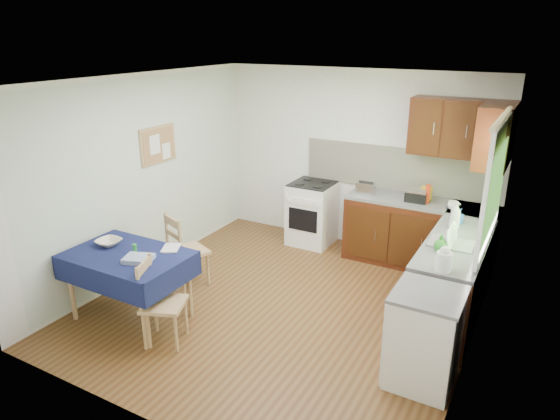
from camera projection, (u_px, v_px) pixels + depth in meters
The scene contains 33 objects.
floor at pixel (283, 305), 5.71m from camera, with size 4.20×4.20×0.00m, color #4D2E14.
ceiling at pixel (283, 81), 4.86m from camera, with size 4.00×4.20×0.02m, color white.
wall_back at pixel (355, 160), 7.02m from camera, with size 4.00×0.02×2.50m, color silver.
wall_front at pixel (142, 285), 3.56m from camera, with size 4.00×0.02×2.50m, color silver.
wall_left at pixel (142, 177), 6.20m from camera, with size 0.02×4.20×2.50m, color silver.
wall_right at pixel (483, 237), 4.37m from camera, with size 0.02×4.20×2.50m, color silver.
base_cabinets at pixel (432, 255), 5.98m from camera, with size 1.90×2.30×0.86m.
worktop_back at pixel (422, 202), 6.41m from camera, with size 1.90×0.60×0.04m, color slate.
worktop_right at pixel (457, 243), 5.17m from camera, with size 0.60×1.70×0.04m, color slate.
worktop_corner at pixel (475, 211), 6.12m from camera, with size 0.60×0.60×0.04m, color slate.
splashback at pixel (399, 169), 6.72m from camera, with size 2.70×0.02×0.60m, color #EFE6CA.
upper_cabinets at pixel (470, 131), 5.87m from camera, with size 1.20×0.85×0.70m.
stove at pixel (312, 213), 7.26m from camera, with size 0.60×0.61×0.92m.
window at pixel (496, 174), 4.83m from camera, with size 0.04×1.48×1.26m.
fridge at pixel (424, 338), 4.33m from camera, with size 0.58×0.60×0.89m.
corkboard at pixel (158, 145), 6.31m from camera, with size 0.04×0.62×0.47m.
dining_table at pixel (128, 263), 5.24m from camera, with size 1.27×0.86×0.77m.
chair_far at pixel (184, 248), 5.99m from camera, with size 0.54×0.54×0.94m.
chair_near at pixel (159, 300), 4.90m from camera, with size 0.51×0.51×0.89m.
toaster at pixel (366, 189), 6.63m from camera, with size 0.24×0.15×0.18m.
sandwich_press at pixel (417, 195), 6.37m from camera, with size 0.27×0.23×0.16m.
sauce_bottle at pixel (428, 194), 6.28m from camera, with size 0.06×0.06×0.25m, color red.
yellow_packet at pixel (426, 193), 6.43m from camera, with size 0.13×0.09×0.17m, color gold.
dish_rack at pixel (451, 242), 5.09m from camera, with size 0.44×0.33×0.21m.
kettle at pixel (444, 260), 4.51m from camera, with size 0.14×0.14×0.24m.
cup at pixel (453, 206), 6.07m from camera, with size 0.13×0.13×0.11m, color white.
soap_bottle_a at pixel (455, 215), 5.47m from camera, with size 0.12×0.12×0.30m, color white.
soap_bottle_b at pixel (459, 216), 5.63m from camera, with size 0.08×0.08×0.17m, color #1E57AF.
soap_bottle_c at pixel (441, 243), 4.91m from camera, with size 0.14×0.14×0.17m, color #268022.
plate_bowl at pixel (109, 242), 5.41m from camera, with size 0.26×0.26×0.06m, color beige.
book at pixel (163, 248), 5.32m from camera, with size 0.18×0.24×0.02m, color white.
spice_jar at pixel (135, 248), 5.23m from camera, with size 0.04×0.04×0.09m, color #248633.
tea_towel at pixel (138, 259), 5.03m from camera, with size 0.28×0.22×0.05m, color navy.
Camera 1 is at (2.39, -4.40, 2.95)m, focal length 32.00 mm.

